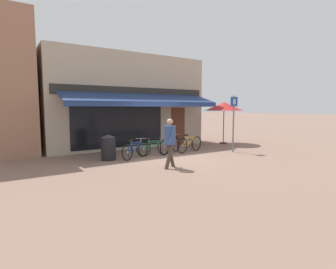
% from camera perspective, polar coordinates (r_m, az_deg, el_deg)
% --- Properties ---
extents(ground_plane, '(160.00, 160.00, 0.00)m').
position_cam_1_polar(ground_plane, '(11.02, 1.20, -5.13)').
color(ground_plane, '#846656').
extents(shop_front, '(8.58, 4.69, 4.87)m').
position_cam_1_polar(shop_front, '(14.83, -9.41, 7.06)').
color(shop_front, tan).
rests_on(shop_front, ground_plane).
extents(bike_rack_rail, '(3.42, 0.04, 0.57)m').
position_cam_1_polar(bike_rack_rail, '(11.85, -1.23, -2.04)').
color(bike_rack_rail, '#47494F').
rests_on(bike_rack_rail, ground_plane).
extents(bicycle_blue, '(1.61, 0.91, 0.82)m').
position_cam_1_polar(bicycle_blue, '(10.96, -7.12, -3.30)').
color(bicycle_blue, black).
rests_on(bicycle_blue, ground_plane).
extents(bicycle_green, '(1.64, 0.52, 0.81)m').
position_cam_1_polar(bicycle_green, '(11.53, -3.09, -2.87)').
color(bicycle_green, black).
rests_on(bicycle_green, ground_plane).
extents(bicycle_red, '(1.67, 0.93, 0.87)m').
position_cam_1_polar(bicycle_red, '(12.04, 0.50, -2.31)').
color(bicycle_red, black).
rests_on(bicycle_red, ground_plane).
extents(bicycle_orange, '(1.77, 0.61, 0.86)m').
position_cam_1_polar(bicycle_orange, '(12.45, 4.72, -2.08)').
color(bicycle_orange, black).
rests_on(bicycle_orange, ground_plane).
extents(pedestrian_adult, '(0.59, 0.69, 1.74)m').
position_cam_1_polar(pedestrian_adult, '(9.12, 0.40, -0.80)').
color(pedestrian_adult, '#47382D').
rests_on(pedestrian_adult, ground_plane).
extents(litter_bin, '(0.59, 0.59, 1.04)m').
position_cam_1_polar(litter_bin, '(10.78, -12.88, -2.72)').
color(litter_bin, black).
rests_on(litter_bin, ground_plane).
extents(parking_sign, '(0.44, 0.07, 2.67)m').
position_cam_1_polar(parking_sign, '(12.77, 14.09, 3.52)').
color(parking_sign, slate).
rests_on(parking_sign, ground_plane).
extents(cafe_parasol, '(2.21, 2.21, 2.43)m').
position_cam_1_polar(cafe_parasol, '(15.69, 12.09, 5.98)').
color(cafe_parasol, '#4C3D2D').
rests_on(cafe_parasol, ground_plane).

